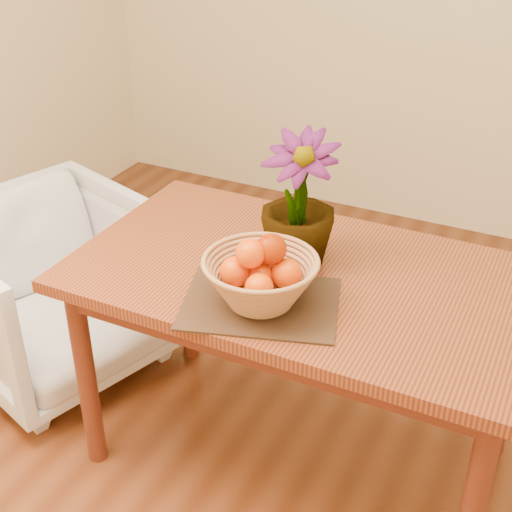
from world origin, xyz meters
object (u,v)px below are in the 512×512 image
at_px(wicker_basket, 261,283).
at_px(potted_plant, 298,200).
at_px(armchair, 53,282).
at_px(table, 303,296).

xyz_separation_m(wicker_basket, potted_plant, (-0.01, 0.26, 0.13)).
bearing_deg(armchair, table, -74.71).
bearing_deg(table, wicker_basket, -101.12).
height_order(table, potted_plant, potted_plant).
xyz_separation_m(wicker_basket, armchair, (-1.02, 0.27, -0.44)).
xyz_separation_m(table, wicker_basket, (-0.04, -0.21, 0.16)).
height_order(wicker_basket, potted_plant, potted_plant).
height_order(table, armchair, armchair).
bearing_deg(table, armchair, 176.96).
bearing_deg(wicker_basket, potted_plant, 91.19).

